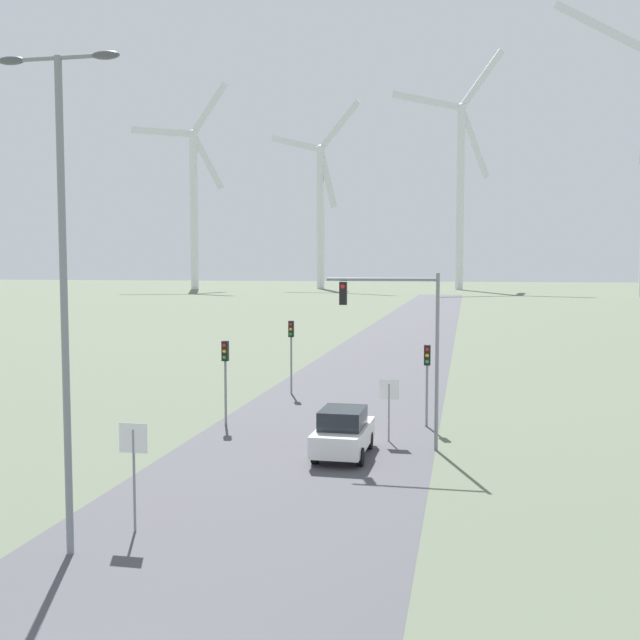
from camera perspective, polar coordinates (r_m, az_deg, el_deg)
road_surface at (r=58.21m, az=5.05°, el=-2.83°), size 10.00×240.00×0.01m
streetlamp at (r=19.19m, az=-19.00°, el=4.70°), size 3.16×0.32×12.19m
stop_sign_near at (r=20.95m, az=-14.01°, el=-10.02°), size 0.81×0.07×2.97m
stop_sign_far at (r=30.61m, az=5.28°, el=-5.95°), size 0.81×0.07×2.54m
traffic_light_post_near_left at (r=33.72m, az=-7.23°, el=-3.29°), size 0.28×0.34×3.78m
traffic_light_post_near_right at (r=33.38m, az=8.16°, el=-3.55°), size 0.28×0.34×3.65m
traffic_light_post_mid_left at (r=41.37m, az=-2.21°, el=-1.57°), size 0.28×0.34×4.08m
traffic_light_mast_overhead at (r=29.04m, az=6.17°, el=-0.45°), size 4.38×0.35×6.86m
car_approaching at (r=28.34m, az=1.78°, el=-8.54°), size 1.88×4.13×1.83m
wind_turbine_far_left at (r=217.13m, az=-9.60°, el=9.39°), size 25.45×9.59×58.36m
wind_turbine_left at (r=218.01m, az=0.05°, el=8.95°), size 28.33×10.37×52.88m
wind_turbine_center at (r=214.18m, az=10.65°, el=10.52°), size 29.67×15.93×66.97m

